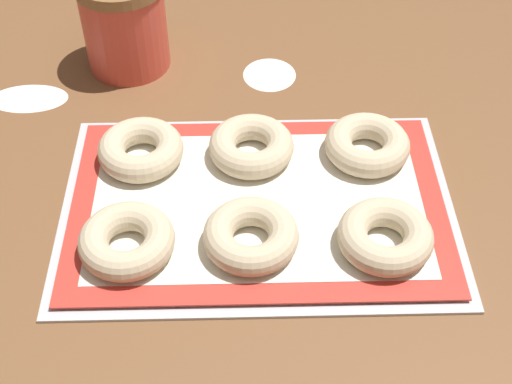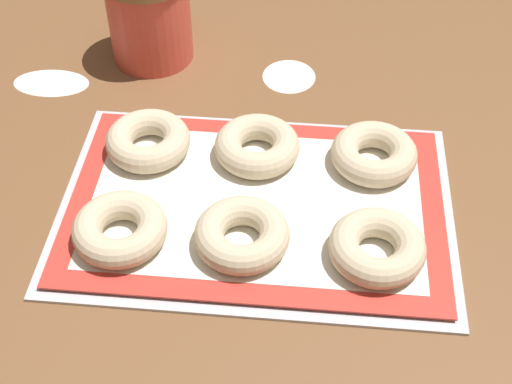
{
  "view_description": "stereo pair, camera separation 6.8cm",
  "coord_description": "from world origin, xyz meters",
  "px_view_note": "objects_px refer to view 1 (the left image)",
  "views": [
    {
      "loc": [
        0.0,
        -0.58,
        0.63
      ],
      "look_at": [
        0.02,
        0.01,
        0.03
      ],
      "focal_mm": 50.0,
      "sensor_mm": 36.0,
      "label": 1
    },
    {
      "loc": [
        0.07,
        -0.57,
        0.63
      ],
      "look_at": [
        0.02,
        0.01,
        0.03
      ],
      "focal_mm": 50.0,
      "sensor_mm": 36.0,
      "label": 2
    }
  ],
  "objects_px": {
    "bagel_back_left": "(139,149)",
    "bagel_back_center": "(250,146)",
    "bagel_front_center": "(249,236)",
    "bagel_back_right": "(365,145)",
    "flour_canister": "(123,22)",
    "bagel_front_right": "(383,236)",
    "baking_tray": "(256,206)",
    "bagel_front_left": "(125,241)"
  },
  "relations": [
    {
      "from": "bagel_front_center",
      "to": "flour_canister",
      "type": "height_order",
      "value": "flour_canister"
    },
    {
      "from": "bagel_front_right",
      "to": "flour_canister",
      "type": "relative_size",
      "value": 0.77
    },
    {
      "from": "bagel_front_center",
      "to": "bagel_front_right",
      "type": "bearing_deg",
      "value": -1.71
    },
    {
      "from": "bagel_back_left",
      "to": "baking_tray",
      "type": "bearing_deg",
      "value": -28.21
    },
    {
      "from": "bagel_front_left",
      "to": "bagel_front_center",
      "type": "bearing_deg",
      "value": 1.73
    },
    {
      "from": "bagel_front_center",
      "to": "bagel_back_center",
      "type": "distance_m",
      "value": 0.15
    },
    {
      "from": "flour_canister",
      "to": "baking_tray",
      "type": "bearing_deg",
      "value": -58.68
    },
    {
      "from": "bagel_back_center",
      "to": "flour_canister",
      "type": "bearing_deg",
      "value": 128.78
    },
    {
      "from": "baking_tray",
      "to": "bagel_back_left",
      "type": "relative_size",
      "value": 4.37
    },
    {
      "from": "baking_tray",
      "to": "bagel_back_right",
      "type": "distance_m",
      "value": 0.16
    },
    {
      "from": "bagel_front_left",
      "to": "bagel_back_right",
      "type": "height_order",
      "value": "same"
    },
    {
      "from": "bagel_back_center",
      "to": "flour_canister",
      "type": "xyz_separation_m",
      "value": [
        -0.18,
        0.22,
        0.04
      ]
    },
    {
      "from": "bagel_front_center",
      "to": "bagel_back_center",
      "type": "xyz_separation_m",
      "value": [
        0.0,
        0.15,
        0.0
      ]
    },
    {
      "from": "baking_tray",
      "to": "bagel_back_center",
      "type": "distance_m",
      "value": 0.08
    },
    {
      "from": "bagel_front_right",
      "to": "bagel_back_left",
      "type": "relative_size",
      "value": 1.0
    },
    {
      "from": "bagel_back_center",
      "to": "flour_canister",
      "type": "relative_size",
      "value": 0.77
    },
    {
      "from": "bagel_front_center",
      "to": "bagel_back_right",
      "type": "distance_m",
      "value": 0.21
    },
    {
      "from": "bagel_back_left",
      "to": "bagel_back_center",
      "type": "bearing_deg",
      "value": 1.22
    },
    {
      "from": "bagel_back_left",
      "to": "flour_canister",
      "type": "bearing_deg",
      "value": 99.71
    },
    {
      "from": "bagel_front_left",
      "to": "flour_canister",
      "type": "height_order",
      "value": "flour_canister"
    },
    {
      "from": "baking_tray",
      "to": "bagel_back_right",
      "type": "bearing_deg",
      "value": 29.62
    },
    {
      "from": "bagel_front_right",
      "to": "bagel_back_right",
      "type": "bearing_deg",
      "value": 89.99
    },
    {
      "from": "bagel_front_left",
      "to": "bagel_back_center",
      "type": "distance_m",
      "value": 0.21
    },
    {
      "from": "bagel_back_left",
      "to": "bagel_back_right",
      "type": "relative_size",
      "value": 1.0
    },
    {
      "from": "bagel_back_left",
      "to": "bagel_back_right",
      "type": "bearing_deg",
      "value": 0.4
    },
    {
      "from": "bagel_back_left",
      "to": "bagel_back_right",
      "type": "distance_m",
      "value": 0.29
    },
    {
      "from": "bagel_front_left",
      "to": "bagel_back_left",
      "type": "bearing_deg",
      "value": 89.13
    },
    {
      "from": "bagel_front_right",
      "to": "bagel_back_center",
      "type": "bearing_deg",
      "value": 133.77
    },
    {
      "from": "bagel_front_center",
      "to": "bagel_back_left",
      "type": "height_order",
      "value": "same"
    },
    {
      "from": "bagel_front_right",
      "to": "flour_canister",
      "type": "bearing_deg",
      "value": 130.92
    },
    {
      "from": "bagel_back_center",
      "to": "bagel_back_right",
      "type": "height_order",
      "value": "same"
    },
    {
      "from": "bagel_front_right",
      "to": "bagel_back_left",
      "type": "bearing_deg",
      "value": 152.29
    },
    {
      "from": "bagel_front_left",
      "to": "bagel_back_right",
      "type": "relative_size",
      "value": 1.0
    },
    {
      "from": "bagel_front_left",
      "to": "bagel_back_center",
      "type": "height_order",
      "value": "same"
    },
    {
      "from": "bagel_front_left",
      "to": "bagel_back_right",
      "type": "xyz_separation_m",
      "value": [
        0.29,
        0.15,
        0.0
      ]
    },
    {
      "from": "bagel_front_left",
      "to": "bagel_back_center",
      "type": "bearing_deg",
      "value": 47.22
    },
    {
      "from": "baking_tray",
      "to": "bagel_front_left",
      "type": "bearing_deg",
      "value": -154.03
    },
    {
      "from": "bagel_back_right",
      "to": "flour_canister",
      "type": "bearing_deg",
      "value": 145.62
    },
    {
      "from": "bagel_front_left",
      "to": "bagel_back_right",
      "type": "distance_m",
      "value": 0.33
    },
    {
      "from": "bagel_back_right",
      "to": "flour_canister",
      "type": "height_order",
      "value": "flour_canister"
    },
    {
      "from": "bagel_back_left",
      "to": "bagel_front_left",
      "type": "bearing_deg",
      "value": -90.87
    },
    {
      "from": "bagel_front_right",
      "to": "bagel_back_right",
      "type": "distance_m",
      "value": 0.15
    }
  ]
}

